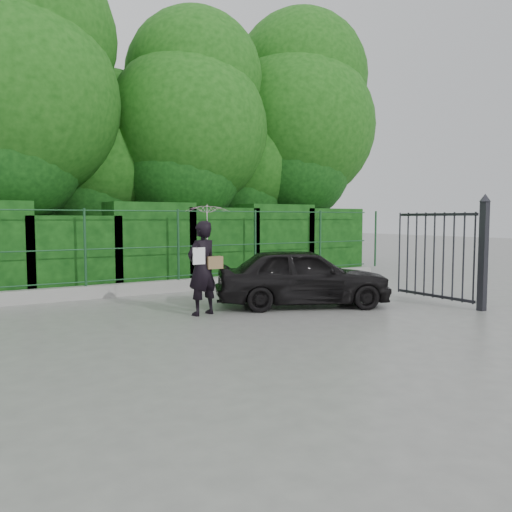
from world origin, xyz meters
TOP-DOWN VIEW (x-y plane):
  - ground at (0.00, 0.00)m, footprint 80.00×80.00m
  - kerb at (0.00, 4.50)m, footprint 14.00×0.25m
  - fence at (0.22, 4.50)m, footprint 14.13×0.06m
  - hedge at (0.20, 5.50)m, footprint 14.20×1.20m
  - trees at (1.14, 7.74)m, footprint 17.10×6.15m
  - gate at (4.60, -0.72)m, footprint 0.22×2.33m
  - woman at (-0.35, 1.37)m, footprint 0.95×0.86m
  - car at (1.83, 1.15)m, footprint 3.98×2.87m

SIDE VIEW (x-z plane):
  - ground at x=0.00m, z-range 0.00..0.00m
  - kerb at x=0.00m, z-range 0.00..0.30m
  - car at x=1.83m, z-range 0.00..1.26m
  - hedge at x=0.20m, z-range -0.07..2.21m
  - gate at x=4.60m, z-range 0.01..2.37m
  - fence at x=0.22m, z-range 0.30..2.10m
  - woman at x=-0.35m, z-range 0.27..2.42m
  - trees at x=1.14m, z-range 0.58..8.66m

